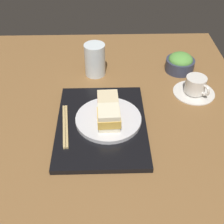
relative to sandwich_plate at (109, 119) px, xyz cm
name	(u,v)px	position (x,y,z in cm)	size (l,w,h in cm)	color
ground_plane	(107,144)	(6.86, -0.69, -3.83)	(140.00, 100.00, 3.00)	brown
serving_tray	(102,125)	(0.88, -2.17, -1.50)	(36.91, 27.70, 1.67)	black
sandwich_plate	(109,119)	(0.00, 0.00, 0.00)	(20.57, 20.57, 1.32)	silver
sandwich_near	(108,103)	(-3.39, -0.08, 3.55)	(7.20, 6.72, 5.78)	beige
sandwich_far	(109,118)	(3.39, 0.08, 3.65)	(7.48, 7.11, 5.97)	#EFE5C1
salad_bowl	(180,63)	(-30.91, 28.60, 1.11)	(11.15, 11.15, 7.39)	#33384C
chopsticks_pair	(66,126)	(2.28, -13.25, -0.31)	(18.79, 3.48, 0.70)	tan
coffee_cup	(195,87)	(-15.76, 31.02, 0.33)	(14.79, 14.79, 6.61)	silver
drinking_glass	(95,60)	(-29.41, -4.57, 3.89)	(7.86, 7.86, 12.45)	silver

